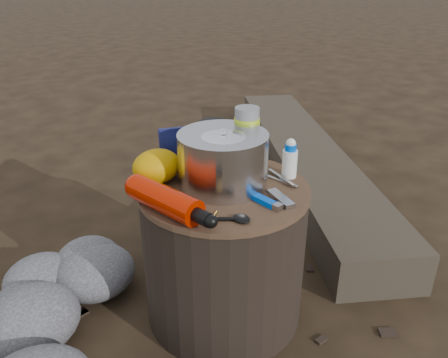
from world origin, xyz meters
TOP-DOWN VIEW (x-y plane):
  - ground at (0.00, 0.00)m, footprint 60.00×60.00m
  - stump at (0.00, 0.00)m, footprint 0.49×0.49m
  - rock_ring at (-0.41, 0.05)m, footprint 0.43×0.93m
  - log_main at (0.97, 0.57)m, footprint 1.31×1.90m
  - log_small at (0.53, 0.79)m, footprint 1.08×1.11m
  - foil_windscreen at (0.01, 0.02)m, footprint 0.26×0.26m
  - camping_pot at (-0.00, 0.00)m, footprint 0.17×0.17m
  - fuel_bottle at (-0.21, -0.02)m, footprint 0.13×0.30m
  - thermos at (0.14, 0.07)m, footprint 0.08×0.08m
  - travel_mug at (0.08, 0.16)m, footprint 0.09×0.09m
  - stuff_sack at (-0.13, 0.15)m, footprint 0.15×0.12m
  - food_pouch at (-0.03, 0.21)m, footprint 0.10×0.06m
  - lighter at (0.03, -0.14)m, footprint 0.03×0.10m
  - multitool at (0.07, -0.16)m, footprint 0.05×0.11m
  - pot_grabber at (0.15, -0.07)m, footprint 0.03×0.13m
  - spork at (-0.14, -0.13)m, footprint 0.15×0.12m
  - squeeze_bottle at (0.20, -0.06)m, footprint 0.05×0.05m

SIDE VIEW (x-z plane):
  - ground at x=0.00m, z-range 0.00..0.00m
  - log_small at x=0.53m, z-range 0.00..0.11m
  - log_main at x=0.97m, z-range 0.00..0.17m
  - rock_ring at x=-0.41m, z-range 0.00..0.18m
  - stump at x=0.00m, z-range 0.00..0.45m
  - pot_grabber at x=0.15m, z-range 0.45..0.47m
  - spork at x=-0.14m, z-range 0.45..0.47m
  - multitool at x=0.07m, z-range 0.45..0.47m
  - lighter at x=0.03m, z-range 0.45..0.47m
  - fuel_bottle at x=-0.21m, z-range 0.45..0.52m
  - stuff_sack at x=-0.13m, z-range 0.45..0.55m
  - squeeze_bottle at x=0.20m, z-range 0.45..0.56m
  - food_pouch at x=-0.03m, z-range 0.45..0.58m
  - travel_mug at x=0.08m, z-range 0.45..0.59m
  - foil_windscreen at x=0.01m, z-range 0.45..0.61m
  - camping_pot at x=0.00m, z-range 0.45..0.62m
  - thermos at x=0.14m, z-range 0.45..0.65m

